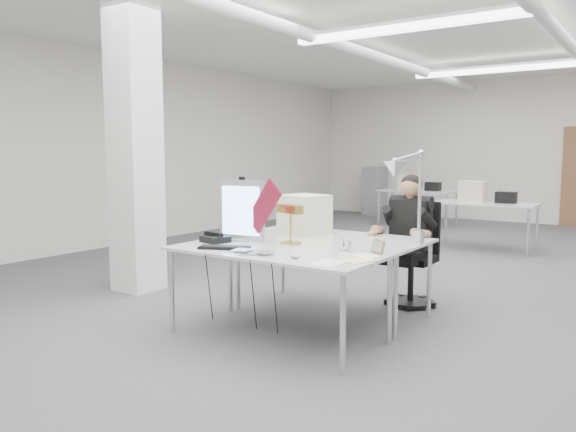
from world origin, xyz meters
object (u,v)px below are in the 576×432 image
(office_chair, at_px, (411,249))
(seated_person, at_px, (410,218))
(laptop, at_px, (250,253))
(monitor, at_px, (242,210))
(desk_phone, at_px, (215,239))
(architect_lamp, at_px, (409,197))
(beige_monitor, at_px, (305,214))
(bankers_lamp, at_px, (291,224))
(desk_main, at_px, (277,251))

(office_chair, distance_m, seated_person, 0.32)
(seated_person, height_order, laptop, seated_person)
(office_chair, distance_m, monitor, 1.82)
(desk_phone, xyz_separation_m, architect_lamp, (1.54, 0.71, 0.40))
(beige_monitor, bearing_deg, office_chair, 52.09)
(monitor, bearing_deg, office_chair, 44.45)
(office_chair, height_order, desk_phone, office_chair)
(office_chair, relative_size, desk_phone, 5.29)
(monitor, distance_m, bankers_lamp, 0.48)
(seated_person, relative_size, monitor, 1.74)
(beige_monitor, height_order, architect_lamp, architect_lamp)
(desk_main, xyz_separation_m, bankers_lamp, (-0.08, 0.33, 0.19))
(monitor, distance_m, desk_phone, 0.36)
(beige_monitor, bearing_deg, seated_person, 50.01)
(monitor, height_order, bankers_lamp, monitor)
(seated_person, xyz_separation_m, bankers_lamp, (-0.61, -1.24, 0.03))
(desk_main, relative_size, architect_lamp, 2.09)
(architect_lamp, bearing_deg, seated_person, 127.64)
(seated_person, bearing_deg, desk_main, -109.53)
(desk_phone, distance_m, beige_monitor, 1.00)
(desk_main, height_order, bankers_lamp, bankers_lamp)
(bankers_lamp, bearing_deg, laptop, -65.78)
(bankers_lamp, height_order, architect_lamp, architect_lamp)
(beige_monitor, bearing_deg, monitor, -94.42)
(desk_main, height_order, beige_monitor, beige_monitor)
(office_chair, distance_m, bankers_lamp, 1.47)
(seated_person, height_order, architect_lamp, architect_lamp)
(laptop, height_order, architect_lamp, architect_lamp)
(seated_person, distance_m, monitor, 1.73)
(monitor, bearing_deg, architect_lamp, 11.49)
(desk_main, xyz_separation_m, office_chair, (0.52, 1.62, -0.16))
(office_chair, height_order, architect_lamp, architect_lamp)
(monitor, xyz_separation_m, beige_monitor, (0.22, 0.71, -0.08))
(office_chair, bearing_deg, desk_main, -109.00)
(desk_main, bearing_deg, bankers_lamp, 104.31)
(laptop, xyz_separation_m, desk_phone, (-0.64, 0.32, 0.01))
(bankers_lamp, distance_m, architect_lamp, 1.04)
(office_chair, bearing_deg, monitor, -128.45)
(monitor, height_order, beige_monitor, monitor)
(office_chair, xyz_separation_m, monitor, (-1.07, -1.40, 0.45))
(bankers_lamp, bearing_deg, beige_monitor, 132.97)
(laptop, bearing_deg, beige_monitor, 97.01)
(laptop, bearing_deg, office_chair, 67.77)
(office_chair, distance_m, beige_monitor, 1.16)
(seated_person, distance_m, beige_monitor, 1.07)
(office_chair, xyz_separation_m, architect_lamp, (0.33, -0.90, 0.61))
(beige_monitor, relative_size, architect_lamp, 0.47)
(desk_main, xyz_separation_m, laptop, (-0.05, -0.30, 0.03))
(bankers_lamp, bearing_deg, desk_phone, -131.60)
(bankers_lamp, distance_m, desk_phone, 0.70)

